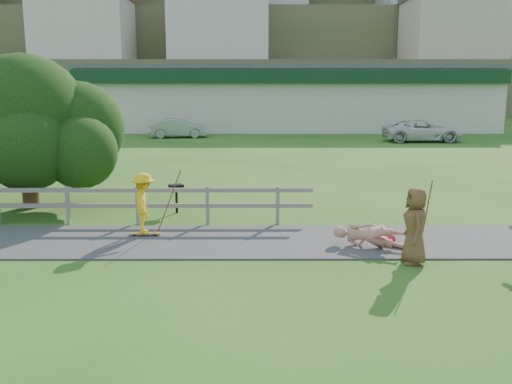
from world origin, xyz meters
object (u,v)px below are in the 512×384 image
skater_rider (144,207)px  bbq (177,199)px  car_white (422,131)px  tree (26,140)px  spectator_c (415,226)px  car_silver (178,128)px  skater_fallen (369,236)px

skater_rider → bbq: (0.48, 2.71, -0.36)m
skater_rider → car_white: (13.91, 22.79, -0.10)m
tree → car_white: bearing=46.6°
spectator_c → car_white: bearing=166.2°
spectator_c → bbq: (-6.02, 4.93, -0.43)m
skater_rider → car_silver: bearing=-6.5°
car_silver → bbq: (2.91, -22.69, -0.21)m
car_white → skater_rider: bearing=147.2°
car_silver → skater_fallen: bearing=-168.8°
car_white → car_silver: bearing=79.5°
spectator_c → tree: tree is taller
spectator_c → car_silver: bearing=-159.4°
bbq → spectator_c: bearing=-64.0°
skater_rider → car_silver: (-2.43, 25.40, -0.14)m
tree → bbq: tree is taller
spectator_c → bbq: spectator_c is taller
skater_rider → car_white: size_ratio=0.32×
car_white → tree: size_ratio=0.80×
skater_fallen → car_white: bearing=6.2°
bbq → car_white: bearing=31.5°
bbq → skater_fallen: bearing=-60.5°
car_white → tree: tree is taller
skater_fallen → tree: bearing=90.7°
tree → bbq: 5.19m
tree → bbq: (4.83, -0.80, -1.73)m
car_silver → skater_rider: bearing=179.5°
spectator_c → car_silver: (-8.93, 27.62, -0.22)m
skater_rider → car_white: skater_rider is taller
car_white → bbq: (-13.44, -20.08, -0.25)m
skater_fallen → car_silver: size_ratio=0.44×
car_white → tree: bearing=135.1°
skater_rider → car_white: bearing=-43.3°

